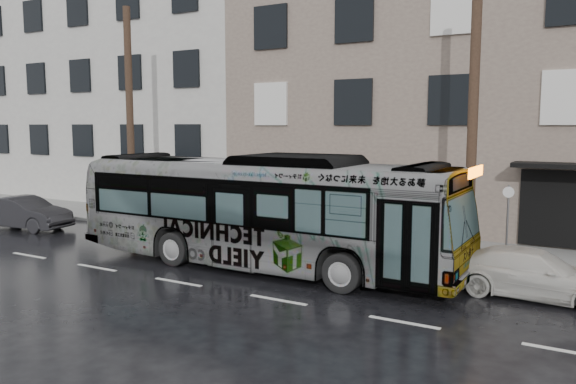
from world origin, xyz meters
name	(u,v)px	position (x,y,z in m)	size (l,w,h in m)	color
ground	(231,263)	(0.00, 0.00, 0.00)	(120.00, 120.00, 0.00)	black
sidewalk	(305,235)	(0.00, 4.90, 0.07)	(90.00, 3.60, 0.15)	gray
building_taupe	(484,99)	(5.00, 12.70, 5.50)	(20.00, 12.00, 11.00)	gray
building_grey	(134,70)	(-18.00, 14.20, 8.00)	(26.00, 15.00, 16.00)	beige
utility_pole_front	(473,113)	(6.50, 3.30, 4.65)	(0.30, 0.30, 9.00)	#443022
utility_pole_rear	(130,117)	(-7.50, 3.30, 4.65)	(0.30, 0.30, 9.00)	#443022
sign_post	(507,226)	(7.60, 3.30, 1.35)	(0.06, 0.06, 2.40)	slate
bus	(262,211)	(1.07, 0.11, 1.72)	(2.89, 12.33, 3.43)	#B2B2B2
white_sedan	(533,274)	(8.61, 0.88, 0.60)	(1.69, 4.15, 1.20)	silver
dark_sedan	(24,213)	(-10.86, 0.50, 0.68)	(1.43, 4.11, 1.36)	black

